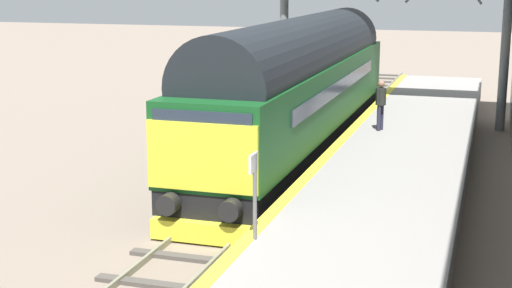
# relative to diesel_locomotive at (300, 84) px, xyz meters

# --- Properties ---
(ground_plane) EXTENTS (140.00, 140.00, 0.00)m
(ground_plane) POSITION_rel_diesel_locomotive_xyz_m (-0.00, -6.89, -2.48)
(ground_plane) COLOR gray
(ground_plane) RESTS_ON ground
(track_main) EXTENTS (2.50, 60.00, 0.15)m
(track_main) POSITION_rel_diesel_locomotive_xyz_m (-0.00, -6.89, -2.43)
(track_main) COLOR gray
(track_main) RESTS_ON ground
(station_platform) EXTENTS (4.00, 44.00, 1.01)m
(station_platform) POSITION_rel_diesel_locomotive_xyz_m (3.60, -6.89, -1.98)
(station_platform) COLOR gray
(station_platform) RESTS_ON ground
(diesel_locomotive) EXTENTS (2.74, 18.14, 4.68)m
(diesel_locomotive) POSITION_rel_diesel_locomotive_xyz_m (0.00, 0.00, 0.00)
(diesel_locomotive) COLOR black
(diesel_locomotive) RESTS_ON ground
(platform_number_sign) EXTENTS (0.10, 0.44, 1.69)m
(platform_number_sign) POSITION_rel_diesel_locomotive_xyz_m (1.89, -10.93, -0.34)
(platform_number_sign) COLOR slate
(platform_number_sign) RESTS_ON station_platform
(waiting_passenger) EXTENTS (0.43, 0.49, 1.64)m
(waiting_passenger) POSITION_rel_diesel_locomotive_xyz_m (2.64, 0.44, -0.49)
(waiting_passenger) COLOR #27273B
(waiting_passenger) RESTS_ON station_platform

